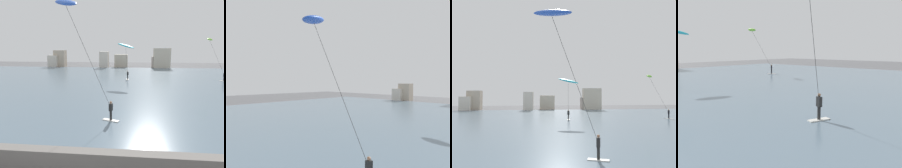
{
  "view_description": "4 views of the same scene",
  "coord_description": "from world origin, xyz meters",
  "views": [
    {
      "loc": [
        4.26,
        -4.87,
        6.06
      ],
      "look_at": [
        2.1,
        16.24,
        2.26
      ],
      "focal_mm": 32.79,
      "sensor_mm": 36.0,
      "label": 1
    },
    {
      "loc": [
        8.42,
        3.15,
        5.56
      ],
      "look_at": [
        0.88,
        10.54,
        5.47
      ],
      "focal_mm": 30.76,
      "sensor_mm": 36.0,
      "label": 2
    },
    {
      "loc": [
        -1.18,
        -3.08,
        4.39
      ],
      "look_at": [
        0.23,
        10.65,
        4.99
      ],
      "focal_mm": 35.77,
      "sensor_mm": 36.0,
      "label": 3
    },
    {
      "loc": [
        -9.46,
        3.15,
        4.33
      ],
      "look_at": [
        -0.85,
        10.55,
        2.72
      ],
      "focal_mm": 39.38,
      "sensor_mm": 36.0,
      "label": 4
    }
  ],
  "objects": [
    {
      "name": "water_bay",
      "position": [
        0.0,
        31.05,
        0.05
      ],
      "size": [
        84.0,
        52.0,
        0.1
      ],
      "primitive_type": "cube",
      "color": "slate",
      "rests_on": "ground"
    },
    {
      "name": "kitesurfer_blue",
      "position": [
        -0.3,
        10.1,
        8.44
      ],
      "size": [
        5.26,
        3.22,
        9.73
      ],
      "color": "silver",
      "rests_on": "water_bay"
    }
  ]
}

